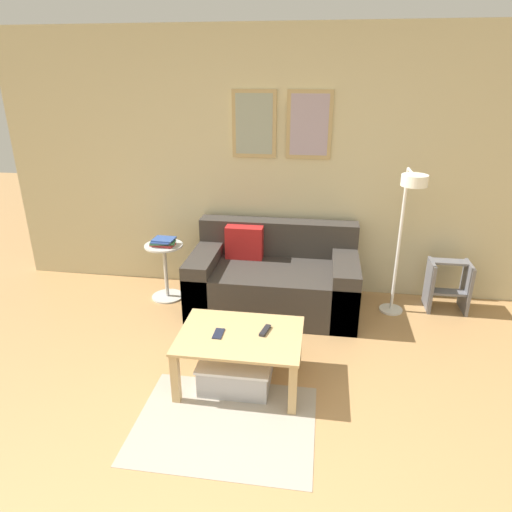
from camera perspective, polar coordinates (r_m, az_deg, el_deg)
The scene contains 11 objects.
wall_back at distance 4.54m, azimuth 2.88°, elevation 11.15°, with size 5.60×0.09×2.55m.
area_rug at distance 3.18m, azimuth -3.91°, elevation -20.14°, with size 1.17×0.89×0.01m, color #A39989.
couch at distance 4.40m, azimuth 2.23°, elevation -2.93°, with size 1.56×0.89×0.78m.
coffee_table at distance 3.33m, azimuth -1.98°, elevation -10.76°, with size 0.88×0.64×0.40m.
storage_bin at distance 3.44m, azimuth -2.46°, elevation -14.08°, with size 0.52×0.44×0.22m.
floor_lamp at distance 4.04m, azimuth 18.38°, elevation 4.87°, with size 0.22×0.54×1.39m.
side_table at distance 4.63m, azimuth -11.27°, elevation -1.24°, with size 0.37×0.37×0.57m.
book_stack at distance 4.51m, azimuth -11.56°, elevation 1.73°, with size 0.25×0.19×0.07m.
remote_control at distance 3.32m, azimuth 1.14°, elevation -9.29°, with size 0.04×0.15×0.02m, color #232328.
cell_phone at distance 3.30m, azimuth -4.72°, elevation -9.65°, with size 0.07×0.14×0.01m, color #1E2338.
step_stool at distance 4.72m, azimuth 22.84°, elevation -3.32°, with size 0.37×0.29×0.48m.
Camera 1 is at (0.43, -1.40, 2.14)m, focal length 32.00 mm.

